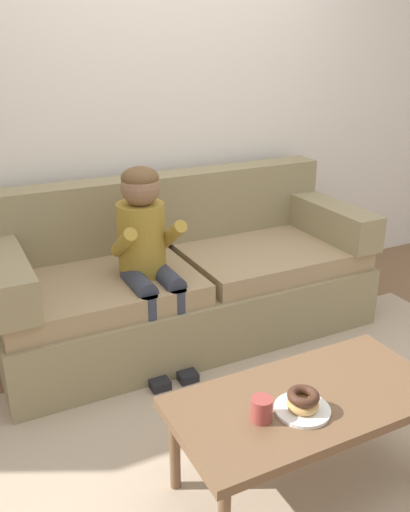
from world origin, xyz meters
TOP-DOWN VIEW (x-y plane):
  - ground at (0.00, 0.00)m, footprint 10.00×10.00m
  - wall_back at (0.00, 1.40)m, footprint 8.00×0.10m
  - area_rug at (0.00, -0.25)m, footprint 2.82×1.78m
  - couch at (-0.14, 0.85)m, footprint 2.24×0.90m
  - coffee_table at (-0.24, -0.54)m, footprint 1.08×0.53m
  - person_child at (-0.44, 0.64)m, footprint 0.34×0.58m
  - plate at (-0.31, -0.61)m, footprint 0.21×0.21m
  - donut at (-0.31, -0.61)m, footprint 0.16×0.16m
  - donut_second at (-0.31, -0.61)m, footprint 0.12×0.12m
  - mug at (-0.47, -0.58)m, footprint 0.08×0.08m
  - toy_controller at (0.38, 0.06)m, footprint 0.23×0.09m

SIDE VIEW (x-z plane):
  - ground at x=0.00m, z-range 0.00..0.00m
  - area_rug at x=0.00m, z-range 0.00..0.01m
  - toy_controller at x=0.38m, z-range 0.00..0.05m
  - couch at x=-0.14m, z-range -0.13..0.81m
  - coffee_table at x=-0.24m, z-range 0.17..0.60m
  - plate at x=-0.31m, z-range 0.43..0.44m
  - donut at x=-0.31m, z-range 0.44..0.48m
  - mug at x=-0.47m, z-range 0.43..0.52m
  - donut_second at x=-0.31m, z-range 0.48..0.51m
  - person_child at x=-0.44m, z-range 0.12..1.22m
  - wall_back at x=0.00m, z-range 0.00..2.80m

